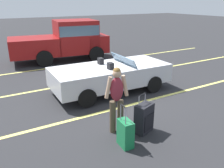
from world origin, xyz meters
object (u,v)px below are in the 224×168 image
suitcase_medium_bright (125,133)px  convertible_car (116,75)px  parked_pickup_truck_near (67,40)px  suitcase_large_black (144,118)px  traveler_person (117,97)px

suitcase_medium_bright → convertible_car: bearing=66.7°
suitcase_medium_bright → parked_pickup_truck_near: bearing=82.6°
suitcase_large_black → suitcase_medium_bright: 0.77m
traveler_person → parked_pickup_truck_near: 7.83m
suitcase_large_black → parked_pickup_truck_near: bearing=153.7°
convertible_car → traveler_person: (-1.44, -2.44, 0.34)m
suitcase_large_black → suitcase_medium_bright: suitcase_medium_bright is taller
suitcase_large_black → parked_pickup_truck_near: size_ratio=0.19×
convertible_car → suitcase_large_black: 2.94m
traveler_person → convertible_car: bearing=-19.0°
suitcase_large_black → traveler_person: bearing=-141.9°
suitcase_large_black → traveler_person: (-0.57, 0.36, 0.56)m
convertible_car → parked_pickup_truck_near: 5.26m
parked_pickup_truck_near → suitcase_medium_bright: bearing=-94.3°
convertible_car → suitcase_large_black: bearing=-105.9°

